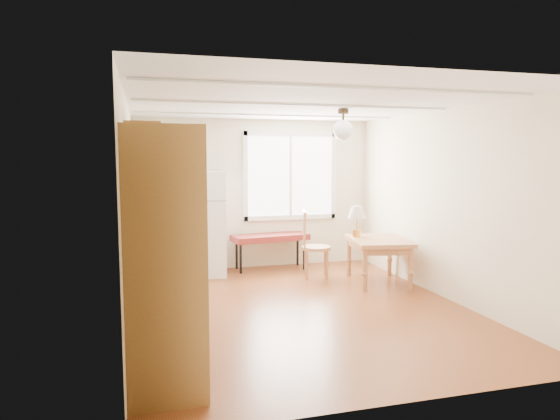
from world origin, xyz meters
name	(u,v)px	position (x,y,z in m)	size (l,w,h in m)	color
room_shell	(301,208)	(0.00, 0.00, 1.25)	(4.60, 5.60, 2.62)	#5A2812
kitchen_run	(158,259)	(-1.72, -0.63, 0.84)	(0.65, 3.40, 2.20)	brown
window_unit	(290,176)	(0.60, 2.47, 1.55)	(1.64, 0.05, 1.51)	white
pendant_light	(343,129)	(0.70, 0.40, 2.24)	(0.26, 0.26, 0.40)	black
refrigerator	(202,224)	(-0.96, 2.12, 0.82)	(0.69, 0.72, 1.65)	white
bench	(270,238)	(0.18, 2.22, 0.53)	(1.34, 0.67, 0.59)	maroon
dining_table	(378,246)	(1.50, 0.91, 0.56)	(0.97, 1.18, 0.66)	#A2683E
chair	(310,240)	(0.63, 1.51, 0.59)	(0.49, 0.48, 1.04)	#A2683E
table_lamp	(357,214)	(1.26, 1.17, 1.01)	(0.27, 0.27, 0.47)	gold
coffee_maker	(160,254)	(-1.72, -1.32, 1.02)	(0.20, 0.24, 0.34)	black
kettle	(149,247)	(-1.80, -0.85, 1.00)	(0.13, 0.13, 0.25)	red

